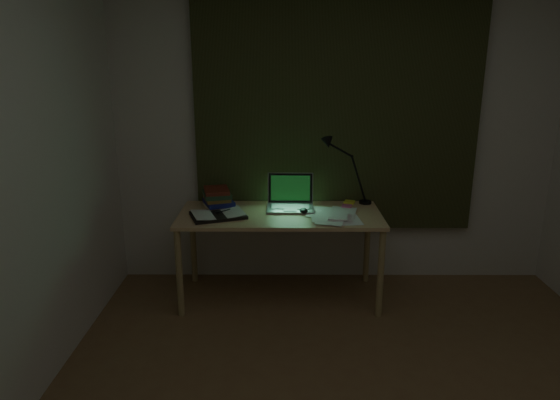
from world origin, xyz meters
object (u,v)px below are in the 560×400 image
at_px(book_stack, 218,198).
at_px(loose_papers, 331,216).
at_px(open_textbook, 218,215).
at_px(desk_lamp, 367,171).
at_px(laptop, 290,194).
at_px(desk, 280,256).

relative_size(book_stack, loose_papers, 0.73).
relative_size(open_textbook, desk_lamp, 0.72).
xyz_separation_m(laptop, open_textbook, (-0.53, -0.17, -0.11)).
distance_m(book_stack, loose_papers, 0.88).
xyz_separation_m(open_textbook, loose_papers, (0.82, -0.01, -0.01)).
height_order(desk, laptop, laptop).
distance_m(open_textbook, loose_papers, 0.82).
relative_size(desk, loose_papers, 4.62).
xyz_separation_m(laptop, desk_lamp, (0.60, 0.17, 0.14)).
relative_size(book_stack, desk_lamp, 0.45).
bearing_deg(desk, desk_lamp, 21.25).
distance_m(desk, open_textbook, 0.58).
bearing_deg(laptop, desk, -129.08).
bearing_deg(book_stack, laptop, -5.17).
bearing_deg(loose_papers, open_textbook, 179.61).
bearing_deg(open_textbook, book_stack, 77.32).
bearing_deg(desk, book_stack, 163.69).
bearing_deg(loose_papers, desk, 166.43).
bearing_deg(book_stack, loose_papers, -15.12).
bearing_deg(desk, laptop, 49.50).
bearing_deg(desk_lamp, desk, -148.62).
relative_size(desk, desk_lamp, 2.85).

